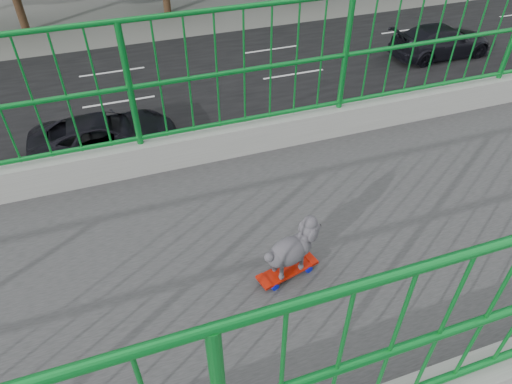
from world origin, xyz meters
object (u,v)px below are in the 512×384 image
at_px(skateboard, 287,271).
at_px(car_2, 105,136).
at_px(poodle, 292,248).
at_px(car_0, 369,209).
at_px(car_3, 441,41).
at_px(car_1, 485,115).

height_order(skateboard, car_2, skateboard).
bearing_deg(skateboard, poodle, 90.00).
height_order(poodle, car_0, poodle).
xyz_separation_m(car_0, car_3, (-9.60, 9.50, 0.07)).
xyz_separation_m(car_0, car_1, (-3.20, 6.76, 0.03)).
xyz_separation_m(poodle, car_3, (-15.82, 14.85, -6.52)).
bearing_deg(car_2, car_3, -78.97).
xyz_separation_m(skateboard, car_3, (-15.83, 14.87, -6.29)).
relative_size(poodle, car_2, 0.09).
height_order(skateboard, car_3, skateboard).
height_order(skateboard, car_1, skateboard).
bearing_deg(car_1, poodle, -52.13).
height_order(car_0, car_1, car_1).
distance_m(skateboard, car_2, 14.22).
xyz_separation_m(poodle, car_1, (-9.42, 12.11, -6.56)).
relative_size(car_0, car_3, 0.77).
relative_size(skateboard, car_2, 0.10).
relative_size(car_1, car_3, 0.83).
bearing_deg(car_3, skateboard, 136.78).
bearing_deg(car_3, poodle, 136.82).
height_order(poodle, car_3, poodle).
bearing_deg(poodle, car_2, 173.54).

